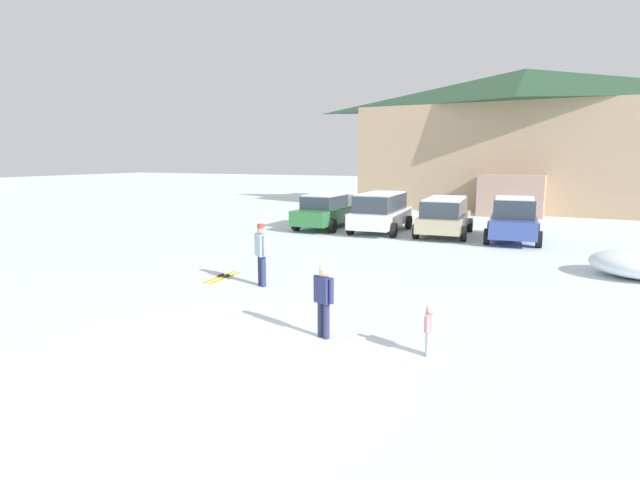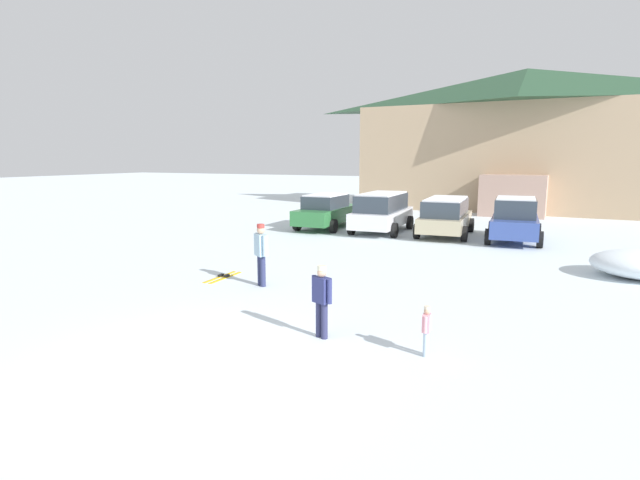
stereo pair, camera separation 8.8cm
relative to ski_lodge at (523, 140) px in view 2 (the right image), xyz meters
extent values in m
plane|color=silver|center=(-2.99, -29.11, -4.53)|extent=(160.00, 160.00, 0.00)
cube|color=tan|center=(0.00, 0.05, -1.20)|extent=(20.04, 7.65, 6.66)
pyramid|color=#25472E|center=(0.00, 0.05, 3.28)|extent=(20.65, 8.26, 2.29)
cube|color=tan|center=(-0.11, -4.43, -3.33)|extent=(3.64, 1.89, 2.40)
cube|color=#2E733B|center=(-7.86, -13.30, -3.87)|extent=(1.79, 4.75, 0.68)
cube|color=#2D3842|center=(-7.86, -13.54, -3.24)|extent=(1.54, 2.48, 0.60)
cube|color=white|center=(-7.86, -13.54, -2.91)|extent=(1.44, 2.36, 0.06)
cylinder|color=black|center=(-8.81, -11.86, -4.21)|extent=(0.23, 0.64, 0.64)
cylinder|color=black|center=(-6.97, -11.82, -4.21)|extent=(0.23, 0.64, 0.64)
cylinder|color=black|center=(-8.75, -14.78, -4.21)|extent=(0.23, 0.64, 0.64)
cylinder|color=black|center=(-6.91, -14.75, -4.21)|extent=(0.23, 0.64, 0.64)
cube|color=silver|center=(-5.05, -13.46, -3.87)|extent=(1.92, 4.56, 0.69)
cube|color=#2D3842|center=(-5.04, -13.55, -3.16)|extent=(1.68, 3.47, 0.73)
cube|color=white|center=(-5.04, -13.55, -2.76)|extent=(1.56, 3.30, 0.06)
cylinder|color=black|center=(-6.05, -12.08, -4.21)|extent=(0.24, 0.65, 0.64)
cylinder|color=black|center=(-4.11, -12.04, -4.21)|extent=(0.24, 0.65, 0.64)
cylinder|color=black|center=(-5.98, -14.88, -4.21)|extent=(0.24, 0.65, 0.64)
cylinder|color=black|center=(-4.04, -14.83, -4.21)|extent=(0.24, 0.65, 0.64)
cube|color=tan|center=(-2.19, -13.27, -3.92)|extent=(2.05, 4.68, 0.59)
cube|color=#2D3842|center=(-2.18, -13.36, -3.28)|extent=(1.77, 3.57, 0.68)
cube|color=white|center=(-2.18, -13.36, -2.91)|extent=(1.66, 3.39, 0.06)
cylinder|color=black|center=(-3.23, -11.91, -4.21)|extent=(0.26, 0.65, 0.64)
cylinder|color=black|center=(-1.30, -11.80, -4.21)|extent=(0.26, 0.65, 0.64)
cylinder|color=black|center=(-3.08, -14.74, -4.21)|extent=(0.26, 0.65, 0.64)
cylinder|color=black|center=(-1.14, -14.64, -4.21)|extent=(0.26, 0.65, 0.64)
cube|color=#354C98|center=(0.68, -13.69, -3.87)|extent=(1.98, 4.14, 0.70)
cube|color=#2D3842|center=(0.69, -13.89, -3.15)|extent=(1.66, 2.19, 0.74)
cube|color=white|center=(0.69, -13.89, -2.75)|extent=(1.55, 2.08, 0.06)
cylinder|color=black|center=(-0.34, -12.50, -4.21)|extent=(0.26, 0.65, 0.64)
cylinder|color=black|center=(1.54, -12.38, -4.21)|extent=(0.26, 0.65, 0.64)
cylinder|color=black|center=(-0.18, -15.00, -4.21)|extent=(0.26, 0.65, 0.64)
cylinder|color=black|center=(1.69, -14.88, -4.21)|extent=(0.26, 0.65, 0.64)
cylinder|color=#A1BAD2|center=(0.23, -27.14, -4.32)|extent=(0.08, 0.08, 0.44)
cylinder|color=#A1BAD2|center=(0.22, -27.04, -4.32)|extent=(0.08, 0.08, 0.44)
cube|color=pink|center=(0.23, -27.09, -3.94)|extent=(0.15, 0.22, 0.31)
cylinder|color=pink|center=(0.24, -27.23, -3.93)|extent=(0.06, 0.06, 0.29)
cylinder|color=pink|center=(0.22, -26.95, -3.93)|extent=(0.06, 0.06, 0.29)
sphere|color=tan|center=(0.23, -27.09, -3.73)|extent=(0.11, 0.11, 0.11)
cylinder|color=beige|center=(0.23, -27.09, -3.67)|extent=(0.11, 0.11, 0.05)
cylinder|color=navy|center=(-4.95, -24.15, -4.12)|extent=(0.15, 0.15, 0.82)
cylinder|color=navy|center=(-4.80, -24.26, -4.12)|extent=(0.15, 0.15, 0.82)
cube|color=#9FC3DB|center=(-4.88, -24.21, -3.42)|extent=(0.46, 0.43, 0.58)
cylinder|color=#9FC3DB|center=(-5.08, -24.05, -3.41)|extent=(0.11, 0.11, 0.55)
cylinder|color=#9FC3DB|center=(-4.67, -24.36, -3.41)|extent=(0.11, 0.11, 0.55)
sphere|color=tan|center=(-4.88, -24.21, -3.03)|extent=(0.21, 0.21, 0.21)
cylinder|color=#B53A35|center=(-4.88, -24.21, -2.92)|extent=(0.20, 0.20, 0.10)
cylinder|color=#2B2E53|center=(-1.71, -27.08, -4.19)|extent=(0.13, 0.13, 0.69)
cylinder|color=#2B2E53|center=(-1.85, -27.02, -4.19)|extent=(0.13, 0.13, 0.69)
cube|color=navy|center=(-1.78, -27.05, -3.60)|extent=(0.39, 0.32, 0.49)
cylinder|color=navy|center=(-1.58, -27.14, -3.59)|extent=(0.09, 0.09, 0.46)
cylinder|color=navy|center=(-1.97, -26.97, -3.59)|extent=(0.09, 0.09, 0.46)
sphere|color=tan|center=(-1.78, -27.05, -3.27)|extent=(0.18, 0.18, 0.18)
cylinder|color=beige|center=(-1.78, -27.05, -3.17)|extent=(0.17, 0.17, 0.08)
cube|color=gold|center=(-6.27, -23.90, -4.52)|extent=(0.11, 1.50, 0.02)
cube|color=black|center=(-6.27, -23.85, -4.48)|extent=(0.08, 0.20, 0.06)
cube|color=gold|center=(-6.47, -23.91, -4.52)|extent=(0.11, 1.50, 0.02)
cube|color=black|center=(-6.47, -23.86, -4.48)|extent=(0.08, 0.20, 0.06)
camera|label=1|loc=(1.98, -35.33, -1.13)|focal=28.00mm
camera|label=2|loc=(2.06, -35.29, -1.13)|focal=28.00mm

